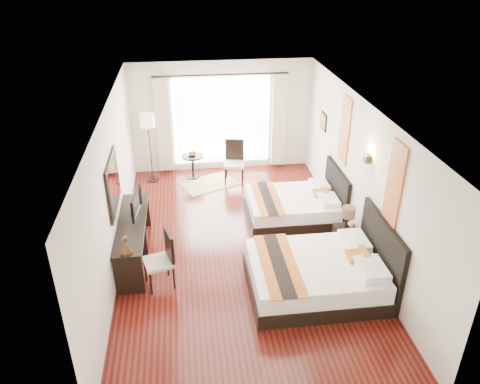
{
  "coord_description": "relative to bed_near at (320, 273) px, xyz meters",
  "views": [
    {
      "loc": [
        -0.94,
        -7.47,
        5.19
      ],
      "look_at": [
        0.02,
        0.18,
        1.13
      ],
      "focal_mm": 35.0,
      "sensor_mm": 36.0,
      "label": 1
    }
  ],
  "objects": [
    {
      "name": "desk_chair",
      "position": [
        -2.66,
        0.47,
        -0.02
      ],
      "size": [
        0.58,
        0.58,
        1.01
      ],
      "rotation": [
        0.0,
        0.0,
        3.42
      ],
      "color": "beige",
      "rests_on": "floor"
    },
    {
      "name": "wall_headboard",
      "position": [
        1.06,
        1.39,
        1.07
      ],
      "size": [
        0.01,
        7.5,
        2.8
      ],
      "primitive_type": "cube",
      "color": "silver",
      "rests_on": "floor"
    },
    {
      "name": "television",
      "position": [
        -3.15,
        1.67,
        0.64
      ],
      "size": [
        0.2,
        0.75,
        0.43
      ],
      "primitive_type": "imported",
      "rotation": [
        0.0,
        0.0,
        1.43
      ],
      "color": "black",
      "rests_on": "console_desk"
    },
    {
      "name": "floor_lamp",
      "position": [
        -2.97,
        4.58,
        1.13
      ],
      "size": [
        0.35,
        0.35,
        1.72
      ],
      "color": "black",
      "rests_on": "floor"
    },
    {
      "name": "console_desk",
      "position": [
        -3.17,
        1.36,
        0.05
      ],
      "size": [
        0.5,
        2.2,
        0.76
      ],
      "primitive_type": "cube",
      "color": "black",
      "rests_on": "floor"
    },
    {
      "name": "vase",
      "position": [
        0.82,
        0.95,
        0.24
      ],
      "size": [
        0.16,
        0.16,
        0.13
      ],
      "primitive_type": "imported",
      "rotation": [
        0.0,
        0.0,
        0.35
      ],
      "color": "black",
      "rests_on": "nightstand"
    },
    {
      "name": "art_panel_far",
      "position": [
        1.05,
        2.4,
        1.62
      ],
      "size": [
        0.03,
        0.5,
        1.35
      ],
      "primitive_type": "cube",
      "color": "maroon",
      "rests_on": "wall_headboard"
    },
    {
      "name": "table_lamp",
      "position": [
        0.82,
        1.12,
        0.45
      ],
      "size": [
        0.26,
        0.26,
        0.41
      ],
      "color": "black",
      "rests_on": "nightstand"
    },
    {
      "name": "window_chair",
      "position": [
        -0.96,
        4.28,
        -0.01
      ],
      "size": [
        0.56,
        0.56,
        1.05
      ],
      "rotation": [
        0.0,
        0.0,
        -1.74
      ],
      "color": "beige",
      "rests_on": "floor"
    },
    {
      "name": "wall_entry",
      "position": [
        -1.18,
        -2.36,
        1.07
      ],
      "size": [
        4.5,
        0.01,
        2.8
      ],
      "primitive_type": "cube",
      "color": "silver",
      "rests_on": "floor"
    },
    {
      "name": "jute_rug",
      "position": [
        -1.6,
        4.23,
        -0.32
      ],
      "size": [
        1.51,
        1.29,
        0.01
      ],
      "primitive_type": "cube",
      "rotation": [
        0.0,
        0.0,
        0.41
      ],
      "color": "tan",
      "rests_on": "floor"
    },
    {
      "name": "bronze_figurine",
      "position": [
        -3.17,
        0.36,
        0.57
      ],
      "size": [
        0.2,
        0.2,
        0.29
      ],
      "primitive_type": null,
      "rotation": [
        0.0,
        0.0,
        0.01
      ],
      "color": "#442E18",
      "rests_on": "console_desk"
    },
    {
      "name": "nightstand",
      "position": [
        0.8,
        1.05,
        -0.09
      ],
      "size": [
        0.41,
        0.5,
        0.48
      ],
      "primitive_type": "cube",
      "color": "black",
      "rests_on": "floor"
    },
    {
      "name": "drape_left",
      "position": [
        -2.63,
        5.02,
        0.95
      ],
      "size": [
        0.35,
        0.14,
        2.35
      ],
      "primitive_type": "cube",
      "color": "beige",
      "rests_on": "floor"
    },
    {
      "name": "drape_right",
      "position": [
        0.27,
        5.02,
        0.95
      ],
      "size": [
        0.35,
        0.14,
        2.35
      ],
      "primitive_type": "cube",
      "color": "beige",
      "rests_on": "floor"
    },
    {
      "name": "wall_sconce",
      "position": [
        1.01,
        1.05,
        1.59
      ],
      "size": [
        0.1,
        0.14,
        0.14
      ],
      "primitive_type": "cube",
      "color": "#442E18",
      "rests_on": "wall_headboard"
    },
    {
      "name": "sheer_curtain",
      "position": [
        -1.18,
        5.06,
        0.97
      ],
      "size": [
        2.3,
        0.02,
        2.1
      ],
      "primitive_type": "cube",
      "color": "white",
      "rests_on": "wall_window"
    },
    {
      "name": "bed_near",
      "position": [
        0.0,
        0.0,
        0.0
      ],
      "size": [
        2.25,
        1.75,
        1.27
      ],
      "color": "black",
      "rests_on": "floor"
    },
    {
      "name": "side_table",
      "position": [
        -1.96,
        4.63,
        -0.03
      ],
      "size": [
        0.52,
        0.52,
        0.6
      ],
      "primitive_type": "cylinder",
      "color": "black",
      "rests_on": "floor"
    },
    {
      "name": "wall_desk",
      "position": [
        -3.43,
        1.39,
        1.07
      ],
      "size": [
        0.01,
        7.5,
        2.8
      ],
      "primitive_type": "cube",
      "color": "silver",
      "rests_on": "floor"
    },
    {
      "name": "ceiling",
      "position": [
        -1.18,
        1.39,
        2.46
      ],
      "size": [
        4.5,
        7.5,
        0.02
      ],
      "primitive_type": "cube",
      "color": "white",
      "rests_on": "wall_headboard"
    },
    {
      "name": "mirror_frame",
      "position": [
        -3.4,
        1.36,
        1.22
      ],
      "size": [
        0.04,
        1.25,
        0.95
      ],
      "primitive_type": "cube",
      "color": "black",
      "rests_on": "wall_desk"
    },
    {
      "name": "art_panel_near",
      "position": [
        1.05,
        0.0,
        1.62
      ],
      "size": [
        0.03,
        0.5,
        1.35
      ],
      "primitive_type": "cube",
      "color": "maroon",
      "rests_on": "wall_headboard"
    },
    {
      "name": "bed_far",
      "position": [
        0.15,
        2.4,
        -0.04
      ],
      "size": [
        1.95,
        1.52,
        1.09
      ],
      "color": "black",
      "rests_on": "floor"
    },
    {
      "name": "window_glass",
      "position": [
        -1.18,
        5.12,
        0.97
      ],
      "size": [
        2.4,
        0.02,
        2.2
      ],
      "primitive_type": "cube",
      "color": "white",
      "rests_on": "wall_window"
    },
    {
      "name": "mirror_glass",
      "position": [
        -3.38,
        1.36,
        1.22
      ],
      "size": [
        0.01,
        1.12,
        0.82
      ],
      "primitive_type": "cube",
      "color": "white",
      "rests_on": "mirror_frame"
    },
    {
      "name": "wall_window",
      "position": [
        -1.18,
        5.13,
        1.07
      ],
      "size": [
        4.5,
        0.01,
        2.8
      ],
      "primitive_type": "cube",
      "color": "silver",
      "rests_on": "floor"
    },
    {
      "name": "floor",
      "position": [
        -1.18,
        1.39,
        -0.33
      ],
      "size": [
        4.5,
        7.5,
        0.01
      ],
      "primitive_type": "cube",
      "color": "#340A09",
      "rests_on": "ground"
    },
    {
      "name": "fruit_bowl",
      "position": [
        -1.97,
        4.64,
        0.3
      ],
      "size": [
        0.24,
        0.24,
        0.05
      ],
      "primitive_type": "imported",
      "rotation": [
        0.0,
        0.0,
        -0.16
      ],
      "color": "#432717",
      "rests_on": "side_table"
    }
  ]
}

